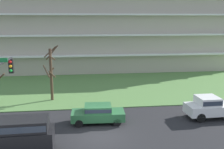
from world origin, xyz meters
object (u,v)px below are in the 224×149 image
sedan_green_near_left (98,113)px  pickup_white_near_right (214,107)px  tree_left (51,72)px  van_black_center_right (12,134)px

sedan_green_near_left → pickup_white_near_right: size_ratio=0.82×
tree_left → pickup_white_near_right: bearing=-24.8°
van_black_center_right → tree_left: bearing=81.8°
pickup_white_near_right → tree_left: bearing=-26.2°
tree_left → sedan_green_near_left: size_ratio=1.31×
sedan_green_near_left → van_black_center_right: van_black_center_right is taller
sedan_green_near_left → van_black_center_right: size_ratio=0.85×
tree_left → pickup_white_near_right: size_ratio=1.08×
tree_left → sedan_green_near_left: bearing=-56.7°
tree_left → pickup_white_near_right: tree_left is taller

